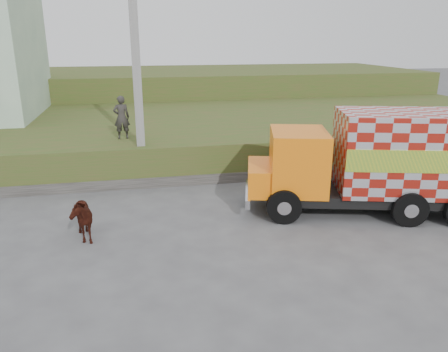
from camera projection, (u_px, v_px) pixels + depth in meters
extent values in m
plane|color=#474749|center=(183.00, 231.00, 12.64)|extent=(120.00, 120.00, 0.00)
cube|color=#34541C|center=(160.00, 134.00, 21.74)|extent=(40.00, 12.00, 1.50)
cube|color=#34541C|center=(149.00, 91.00, 32.71)|extent=(40.00, 12.00, 3.00)
cube|color=#595651|center=(116.00, 183.00, 16.11)|extent=(16.00, 0.50, 0.40)
cube|color=gray|center=(137.00, 77.00, 15.52)|extent=(0.30, 0.30, 8.00)
cube|color=black|center=(368.00, 193.00, 13.91)|extent=(6.75, 3.67, 0.33)
cube|color=orange|center=(298.00, 160.00, 13.72)|extent=(2.20, 2.54, 1.89)
cube|color=orange|center=(263.00, 177.00, 13.95)|extent=(1.42, 2.16, 0.85)
cube|color=silver|center=(410.00, 152.00, 13.44)|extent=(4.79, 3.31, 2.46)
cube|color=yellow|center=(424.00, 162.00, 12.34)|extent=(4.21, 1.16, 0.66)
cube|color=yellow|center=(398.00, 143.00, 14.53)|extent=(4.21, 1.16, 0.66)
cube|color=silver|center=(248.00, 193.00, 14.15)|extent=(0.70, 2.14, 0.28)
cylinder|color=black|center=(284.00, 206.00, 13.06)|extent=(1.09, 0.59, 1.04)
cylinder|color=black|center=(279.00, 183.00, 15.12)|extent=(1.09, 0.59, 1.04)
cylinder|color=black|center=(410.00, 209.00, 12.86)|extent=(1.09, 0.59, 1.04)
cylinder|color=black|center=(387.00, 185.00, 14.93)|extent=(1.09, 0.59, 1.04)
cylinder|color=black|center=(433.00, 186.00, 14.85)|extent=(1.09, 0.59, 1.04)
imported|color=#35180D|center=(79.00, 217.00, 11.99)|extent=(1.10, 1.65, 1.28)
imported|color=#2F2B29|center=(122.00, 117.00, 17.12)|extent=(0.65, 0.46, 1.70)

